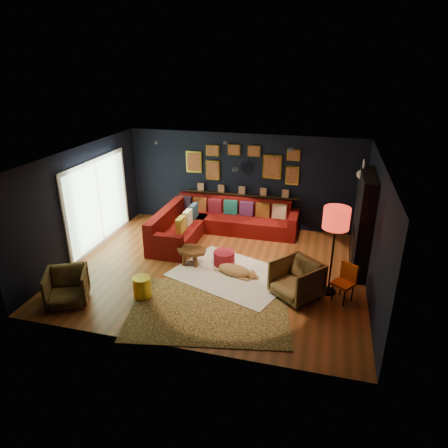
% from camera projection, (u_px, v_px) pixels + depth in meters
% --- Properties ---
extents(floor, '(6.50, 6.50, 0.00)m').
position_uv_depth(floor, '(216.00, 269.00, 9.09)').
color(floor, '#9B4B24').
rests_on(floor, ground).
extents(room_walls, '(6.50, 6.50, 6.50)m').
position_uv_depth(room_walls, '(216.00, 203.00, 8.47)').
color(room_walls, black).
rests_on(room_walls, ground).
extents(sectional, '(3.41, 2.69, 0.86)m').
position_uv_depth(sectional, '(212.00, 224.00, 10.72)').
color(sectional, '#65080B').
rests_on(sectional, ground).
extents(ledge, '(3.20, 0.12, 0.04)m').
position_uv_depth(ledge, '(242.00, 195.00, 11.13)').
color(ledge, black).
rests_on(ledge, room_walls).
extents(gallery_wall, '(3.15, 0.04, 1.02)m').
position_uv_depth(gallery_wall, '(242.00, 163.00, 10.82)').
color(gallery_wall, gold).
rests_on(gallery_wall, room_walls).
extents(sunburst_mirror, '(0.47, 0.16, 0.47)m').
position_uv_depth(sunburst_mirror, '(246.00, 167.00, 10.84)').
color(sunburst_mirror, silver).
rests_on(sunburst_mirror, room_walls).
extents(fireplace, '(0.31, 1.60, 2.20)m').
position_uv_depth(fireplace, '(362.00, 226.00, 8.77)').
color(fireplace, black).
rests_on(fireplace, ground).
extents(deer_head, '(0.50, 0.28, 0.45)m').
position_uv_depth(deer_head, '(369.00, 175.00, 8.81)').
color(deer_head, white).
rests_on(deer_head, fireplace).
extents(sliding_door, '(0.06, 2.80, 2.20)m').
position_uv_depth(sliding_door, '(98.00, 203.00, 9.95)').
color(sliding_door, white).
rests_on(sliding_door, ground).
extents(ceiling_spots, '(3.30, 2.50, 0.06)m').
position_uv_depth(ceiling_spots, '(225.00, 150.00, 8.82)').
color(ceiling_spots, black).
rests_on(ceiling_spots, room_walls).
extents(shag_rug, '(2.94, 2.54, 0.03)m').
position_uv_depth(shag_rug, '(232.00, 275.00, 8.80)').
color(shag_rug, white).
rests_on(shag_rug, ground).
extents(leopard_rug, '(3.33, 2.65, 0.02)m').
position_uv_depth(leopard_rug, '(209.00, 310.00, 7.58)').
color(leopard_rug, tan).
rests_on(leopard_rug, ground).
extents(coffee_table, '(0.83, 0.69, 0.37)m').
position_uv_depth(coffee_table, '(191.00, 252.00, 9.15)').
color(coffee_table, '#593514').
rests_on(coffee_table, shag_rug).
extents(pouf, '(0.49, 0.49, 0.32)m').
position_uv_depth(pouf, '(224.00, 258.00, 9.16)').
color(pouf, maroon).
rests_on(pouf, shag_rug).
extents(armchair_left, '(0.99, 0.97, 0.78)m').
position_uv_depth(armchair_left, '(67.00, 286.00, 7.67)').
color(armchair_left, '#A17A3D').
rests_on(armchair_left, ground).
extents(armchair_right, '(1.13, 1.12, 0.85)m').
position_uv_depth(armchair_right, '(297.00, 278.00, 7.87)').
color(armchair_right, '#A17A3D').
rests_on(armchair_right, ground).
extents(gold_stool, '(0.36, 0.36, 0.45)m').
position_uv_depth(gold_stool, '(142.00, 287.00, 7.92)').
color(gold_stool, gold).
rests_on(gold_stool, ground).
extents(orange_chair, '(0.50, 0.50, 0.77)m').
position_uv_depth(orange_chair, '(346.00, 280.00, 7.76)').
color(orange_chair, black).
rests_on(orange_chair, ground).
extents(floor_lamp, '(0.51, 0.51, 1.84)m').
position_uv_depth(floor_lamp, '(336.00, 222.00, 7.58)').
color(floor_lamp, black).
rests_on(floor_lamp, ground).
extents(dog, '(1.15, 0.76, 0.33)m').
position_uv_depth(dog, '(235.00, 268.00, 8.72)').
color(dog, '#A8764B').
rests_on(dog, leopard_rug).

